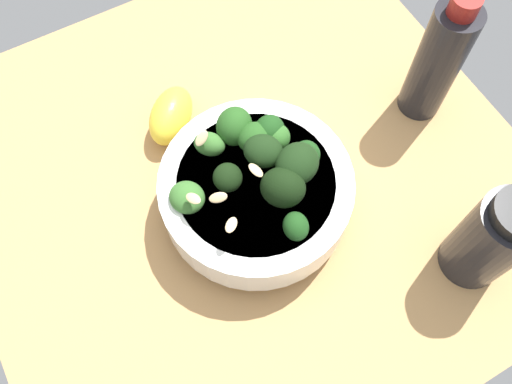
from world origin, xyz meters
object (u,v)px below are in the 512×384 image
lemon_wedge (171,116)px  bottle_tall (438,61)px  bowl_of_broccoli (257,186)px  bottle_short (492,239)px

lemon_wedge → bottle_tall: 30.96cm
lemon_wedge → bowl_of_broccoli: bearing=15.5°
bottle_tall → bottle_short: bearing=-21.4°
bowl_of_broccoli → bottle_tall: bottle_tall is taller
bowl_of_broccoli → bottle_short: bottle_short is taller
lemon_wedge → bottle_short: 37.37cm
lemon_wedge → bottle_tall: (11.71, 28.10, 5.64)cm
lemon_wedge → bottle_tall: bottle_tall is taller
bowl_of_broccoli → bottle_short: size_ratio=1.48×
bowl_of_broccoli → lemon_wedge: size_ratio=2.62×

